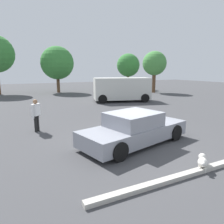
{
  "coord_description": "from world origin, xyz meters",
  "views": [
    {
      "loc": [
        -4.3,
        -6.84,
        2.86
      ],
      "look_at": [
        0.02,
        1.79,
        0.9
      ],
      "focal_mm": 33.6,
      "sensor_mm": 36.0,
      "label": 1
    }
  ],
  "objects_px": {
    "sedan_foreground": "(134,129)",
    "pedestrian": "(36,113)",
    "van_white": "(122,89)",
    "dog": "(203,161)"
  },
  "relations": [
    {
      "from": "sedan_foreground",
      "to": "pedestrian",
      "type": "relative_size",
      "value": 3.15
    },
    {
      "from": "sedan_foreground",
      "to": "pedestrian",
      "type": "bearing_deg",
      "value": 119.12
    },
    {
      "from": "sedan_foreground",
      "to": "van_white",
      "type": "height_order",
      "value": "van_white"
    },
    {
      "from": "dog",
      "to": "van_white",
      "type": "distance_m",
      "value": 13.58
    },
    {
      "from": "sedan_foreground",
      "to": "dog",
      "type": "height_order",
      "value": "sedan_foreground"
    },
    {
      "from": "dog",
      "to": "van_white",
      "type": "relative_size",
      "value": 0.09
    },
    {
      "from": "dog",
      "to": "van_white",
      "type": "height_order",
      "value": "van_white"
    },
    {
      "from": "dog",
      "to": "van_white",
      "type": "bearing_deg",
      "value": 26.84
    },
    {
      "from": "pedestrian",
      "to": "dog",
      "type": "bearing_deg",
      "value": 160.31
    },
    {
      "from": "sedan_foreground",
      "to": "van_white",
      "type": "xyz_separation_m",
      "value": [
        5.04,
        10.03,
        0.57
      ]
    }
  ]
}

